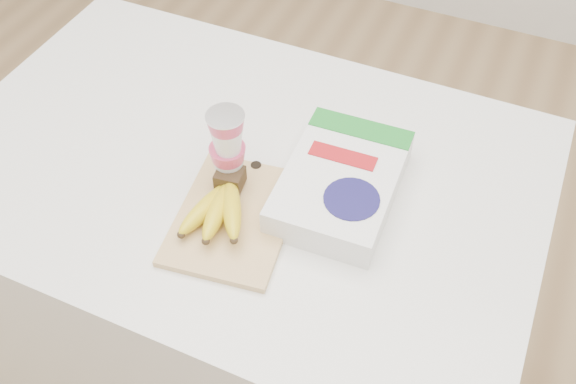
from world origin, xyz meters
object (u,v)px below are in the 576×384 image
object	(u,v)px
table	(247,287)
cutting_board	(234,217)
bananas	(220,205)
cereal_box	(341,182)
yogurt_stack	(227,146)

from	to	relation	value
table	cutting_board	distance (m)	0.46
table	cutting_board	xyz separation A→B (m)	(0.06, -0.12, 0.44)
bananas	cereal_box	size ratio (longest dim) A/B	0.59
table	cereal_box	world-z (taller)	cereal_box
cutting_board	bananas	bearing A→B (deg)	-175.31
yogurt_stack	cereal_box	distance (m)	0.21
bananas	yogurt_stack	bearing A→B (deg)	105.32
bananas	yogurt_stack	size ratio (longest dim) A/B	1.11
cutting_board	yogurt_stack	xyz separation A→B (m)	(-0.05, 0.07, 0.09)
yogurt_stack	cereal_box	bearing A→B (deg)	16.50
bananas	cereal_box	bearing A→B (deg)	38.63
cereal_box	cutting_board	bearing A→B (deg)	-140.89
cutting_board	yogurt_stack	distance (m)	0.13
bananas	yogurt_stack	distance (m)	0.10
cutting_board	cereal_box	world-z (taller)	cereal_box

